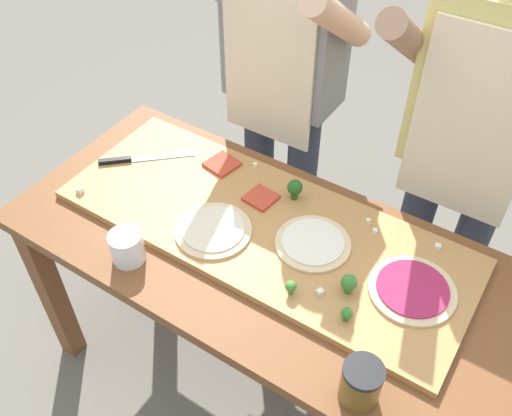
# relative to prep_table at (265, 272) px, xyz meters

# --- Properties ---
(ground_plane) EXTENTS (8.00, 8.00, 0.00)m
(ground_plane) POSITION_rel_prep_table_xyz_m (0.00, 0.00, -0.67)
(ground_plane) COLOR #6B665B
(prep_table) EXTENTS (1.59, 0.72, 0.79)m
(prep_table) POSITION_rel_prep_table_xyz_m (0.00, 0.00, 0.00)
(prep_table) COLOR brown
(prep_table) RESTS_ON ground
(cutting_board) EXTENTS (1.27, 0.49, 0.02)m
(cutting_board) POSITION_rel_prep_table_xyz_m (-0.04, 0.06, 0.13)
(cutting_board) COLOR #B27F47
(cutting_board) RESTS_ON prep_table
(chefs_knife) EXTENTS (0.25, 0.24, 0.02)m
(chefs_knife) POSITION_rel_prep_table_xyz_m (-0.57, 0.07, 0.15)
(chefs_knife) COLOR #B7BABF
(chefs_knife) RESTS_ON cutting_board
(pizza_whole_beet_magenta) EXTENTS (0.24, 0.24, 0.02)m
(pizza_whole_beet_magenta) POSITION_rel_prep_table_xyz_m (0.43, 0.06, 0.15)
(pizza_whole_beet_magenta) COLOR beige
(pizza_whole_beet_magenta) RESTS_ON cutting_board
(pizza_whole_cheese_artichoke) EXTENTS (0.23, 0.23, 0.02)m
(pizza_whole_cheese_artichoke) POSITION_rel_prep_table_xyz_m (-0.15, -0.05, 0.15)
(pizza_whole_cheese_artichoke) COLOR beige
(pizza_whole_cheese_artichoke) RESTS_ON cutting_board
(pizza_whole_white_garlic) EXTENTS (0.22, 0.22, 0.02)m
(pizza_whole_white_garlic) POSITION_rel_prep_table_xyz_m (0.12, 0.06, 0.15)
(pizza_whole_white_garlic) COLOR beige
(pizza_whole_white_garlic) RESTS_ON cutting_board
(pizza_slice_center) EXTENTS (0.10, 0.10, 0.01)m
(pizza_slice_center) POSITION_rel_prep_table_xyz_m (-0.11, 0.14, 0.15)
(pizza_slice_center) COLOR #BC3D28
(pizza_slice_center) RESTS_ON cutting_board
(pizza_slice_near_left) EXTENTS (0.11, 0.11, 0.01)m
(pizza_slice_near_left) POSITION_rel_prep_table_xyz_m (-0.31, 0.21, 0.15)
(pizza_slice_near_left) COLOR #BC3D28
(pizza_slice_near_left) RESTS_ON cutting_board
(broccoli_floret_back_mid) EXTENTS (0.05, 0.05, 0.07)m
(broccoli_floret_back_mid) POSITION_rel_prep_table_xyz_m (-0.02, 0.21, 0.18)
(broccoli_floret_back_mid) COLOR #2C5915
(broccoli_floret_back_mid) RESTS_ON cutting_board
(broccoli_floret_back_right) EXTENTS (0.05, 0.05, 0.06)m
(broccoli_floret_back_right) POSITION_rel_prep_table_xyz_m (0.28, -0.03, 0.18)
(broccoli_floret_back_right) COLOR #3F7220
(broccoli_floret_back_right) RESTS_ON cutting_board
(broccoli_floret_front_left) EXTENTS (0.03, 0.03, 0.05)m
(broccoli_floret_front_left) POSITION_rel_prep_table_xyz_m (0.32, -0.12, 0.17)
(broccoli_floret_front_left) COLOR #3F7220
(broccoli_floret_front_left) RESTS_ON cutting_board
(broccoli_floret_front_right) EXTENTS (0.03, 0.03, 0.05)m
(broccoli_floret_front_right) POSITION_rel_prep_table_xyz_m (0.16, -0.12, 0.17)
(broccoli_floret_front_right) COLOR #487A23
(broccoli_floret_front_right) RESTS_ON cutting_board
(cheese_crumble_a) EXTENTS (0.02, 0.02, 0.02)m
(cheese_crumble_a) POSITION_rel_prep_table_xyz_m (-0.61, -0.14, 0.15)
(cheese_crumble_a) COLOR silver
(cheese_crumble_a) RESTS_ON cutting_board
(cheese_crumble_b) EXTENTS (0.02, 0.02, 0.02)m
(cheese_crumble_b) POSITION_rel_prep_table_xyz_m (0.22, -0.08, 0.15)
(cheese_crumble_b) COLOR silver
(cheese_crumble_b) RESTS_ON cutting_board
(cheese_crumble_c) EXTENTS (0.02, 0.02, 0.01)m
(cheese_crumble_c) POSITION_rel_prep_table_xyz_m (-0.21, 0.27, 0.15)
(cheese_crumble_c) COLOR white
(cheese_crumble_c) RESTS_ON cutting_board
(cheese_crumble_d) EXTENTS (0.02, 0.02, 0.01)m
(cheese_crumble_d) POSITION_rel_prep_table_xyz_m (0.25, 0.21, 0.15)
(cheese_crumble_d) COLOR white
(cheese_crumble_d) RESTS_ON cutting_board
(cheese_crumble_e) EXTENTS (0.02, 0.02, 0.01)m
(cheese_crumble_e) POSITION_rel_prep_table_xyz_m (0.22, 0.23, 0.15)
(cheese_crumble_e) COLOR silver
(cheese_crumble_e) RESTS_ON cutting_board
(cheese_crumble_f) EXTENTS (0.02, 0.02, 0.02)m
(cheese_crumble_f) POSITION_rel_prep_table_xyz_m (0.43, 0.25, 0.15)
(cheese_crumble_f) COLOR silver
(cheese_crumble_f) RESTS_ON cutting_board
(flour_cup) EXTENTS (0.10, 0.10, 0.10)m
(flour_cup) POSITION_rel_prep_table_xyz_m (-0.31, -0.25, 0.16)
(flour_cup) COLOR white
(flour_cup) RESTS_ON prep_table
(sauce_jar) EXTENTS (0.10, 0.10, 0.12)m
(sauce_jar) POSITION_rel_prep_table_xyz_m (0.43, -0.28, 0.18)
(sauce_jar) COLOR brown
(sauce_jar) RESTS_ON prep_table
(cook_left) EXTENTS (0.54, 0.39, 1.67)m
(cook_left) POSITION_rel_prep_table_xyz_m (-0.29, 0.56, 0.32)
(cook_left) COLOR #333847
(cook_left) RESTS_ON ground
(cook_right) EXTENTS (0.54, 0.39, 1.67)m
(cook_right) POSITION_rel_prep_table_xyz_m (0.39, 0.56, 0.32)
(cook_right) COLOR #333847
(cook_right) RESTS_ON ground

